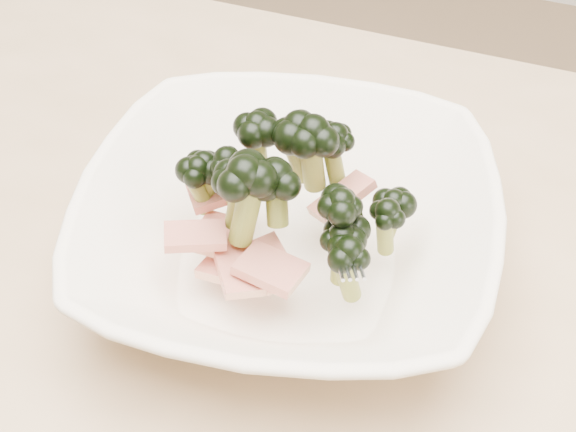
# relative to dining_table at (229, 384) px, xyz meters

# --- Properties ---
(dining_table) EXTENTS (1.20, 0.80, 0.75)m
(dining_table) POSITION_rel_dining_table_xyz_m (0.00, 0.00, 0.00)
(dining_table) COLOR tan
(dining_table) RESTS_ON ground
(broccoli_dish) EXTENTS (0.35, 0.35, 0.13)m
(broccoli_dish) POSITION_rel_dining_table_xyz_m (0.03, 0.05, 0.14)
(broccoli_dish) COLOR white
(broccoli_dish) RESTS_ON dining_table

